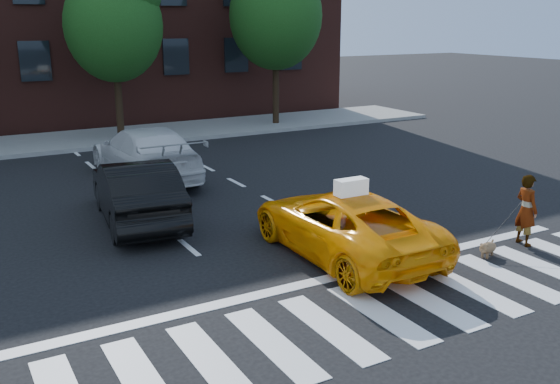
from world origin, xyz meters
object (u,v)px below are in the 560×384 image
Objects in this scene: tree_right at (276,4)px; taxi at (344,224)px; dog at (487,248)px; white_suv at (145,153)px; tree_mid at (114,13)px; black_sedan at (137,191)px; woman at (526,210)px.

taxi is (-6.52, -14.50, -4.61)m from tree_right.
taxi is 2.92m from dog.
white_suv is at bearing 91.27° from dog.
tree_mid is 7.69m from white_suv.
black_sedan is at bearing 112.51° from dog.
woman is (6.70, -5.53, 0.02)m from black_sedan.
woman is (5.23, -9.46, -0.02)m from white_suv.
taxi is 1.05× the size of black_sedan.
white_suv reaches higher than woman.
tree_right is 17.33m from dog.
taxi reaches higher than dog.
black_sedan is 7.89m from dog.
taxi is at bearing 133.33° from black_sedan.
woman is at bearing -75.32° from tree_mid.
white_suv is at bearing -99.43° from tree_mid.
dog is (2.42, -1.56, -0.46)m from taxi.
tree_right is 14.79m from black_sedan.
white_suv is (-1.55, 8.06, 0.13)m from taxi.
woman is (-2.83, -15.90, -4.50)m from tree_right.
dog is (5.44, -5.69, -0.55)m from black_sedan.
tree_right is (7.00, -0.00, 0.41)m from tree_mid.
woman is (3.68, -1.40, 0.11)m from taxi.
white_suv is at bearing -78.16° from taxi.
black_sedan is at bearing -132.62° from tree_right.
tree_right reaches higher than white_suv.
tree_mid is 12.48× the size of dog.
taxi is at bearing 101.42° from white_suv.
dog is at bearing -104.31° from tree_right.
tree_mid is 4.64× the size of woman.
tree_right reaches higher than dog.
white_suv is 10.42m from dog.
tree_right is at bearing -3.48° from woman.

